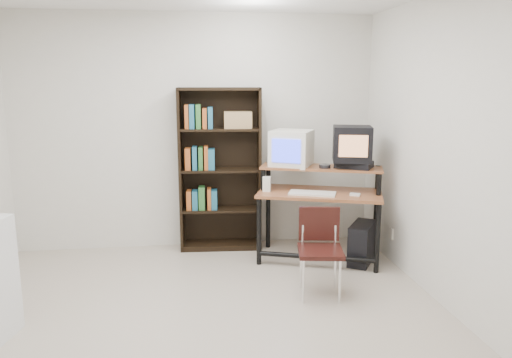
{
  "coord_description": "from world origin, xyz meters",
  "views": [
    {
      "loc": [
        -0.12,
        -3.61,
        1.88
      ],
      "look_at": [
        0.55,
        1.1,
        0.93
      ],
      "focal_mm": 35.0,
      "sensor_mm": 36.0,
      "label": 1
    }
  ],
  "objects": [
    {
      "name": "mouse",
      "position": [
        1.56,
        1.09,
        0.74
      ],
      "size": [
        0.12,
        0.1,
        0.03
      ],
      "primitive_type": "cube",
      "rotation": [
        0.0,
        0.0,
        -0.52
      ],
      "color": "white",
      "rests_on": "mousepad"
    },
    {
      "name": "floor",
      "position": [
        0.0,
        0.0,
        -0.01
      ],
      "size": [
        4.0,
        4.0,
        0.01
      ],
      "primitive_type": "cube",
      "color": "#BFB19E",
      "rests_on": "ground"
    },
    {
      "name": "pc_tower",
      "position": [
        1.67,
        1.15,
        0.21
      ],
      "size": [
        0.41,
        0.49,
        0.42
      ],
      "primitive_type": "cube",
      "rotation": [
        0.0,
        0.0,
        -0.57
      ],
      "color": "black",
      "rests_on": "floor"
    },
    {
      "name": "wall_outlet",
      "position": [
        1.99,
        1.15,
        0.3
      ],
      "size": [
        0.02,
        0.08,
        0.12
      ],
      "primitive_type": "cube",
      "color": "beige",
      "rests_on": "right_wall"
    },
    {
      "name": "crt_tv",
      "position": [
        1.59,
        1.33,
        1.23
      ],
      "size": [
        0.47,
        0.46,
        0.36
      ],
      "rotation": [
        0.0,
        0.0,
        -0.26
      ],
      "color": "black",
      "rests_on": "vcr"
    },
    {
      "name": "back_wall",
      "position": [
        0.0,
        2.0,
        1.3
      ],
      "size": [
        4.0,
        0.01,
        2.6
      ],
      "primitive_type": "cube",
      "color": "silver",
      "rests_on": "floor"
    },
    {
      "name": "desk_speaker",
      "position": [
        0.71,
        1.42,
        0.8
      ],
      "size": [
        0.1,
        0.09,
        0.17
      ],
      "primitive_type": "cube",
      "rotation": [
        0.0,
        0.0,
        -0.26
      ],
      "color": "silver",
      "rests_on": "computer_desk"
    },
    {
      "name": "computer_desk",
      "position": [
        1.26,
        1.33,
        0.69
      ],
      "size": [
        1.4,
        1.01,
        0.98
      ],
      "rotation": [
        0.0,
        0.0,
        -0.34
      ],
      "color": "#965731",
      "rests_on": "floor"
    },
    {
      "name": "front_wall",
      "position": [
        0.0,
        -2.0,
        1.3
      ],
      "size": [
        4.0,
        0.01,
        2.6
      ],
      "primitive_type": "cube",
      "color": "silver",
      "rests_on": "floor"
    },
    {
      "name": "cd_spindle",
      "position": [
        1.3,
        1.33,
        0.99
      ],
      "size": [
        0.15,
        0.15,
        0.05
      ],
      "primitive_type": "cylinder",
      "rotation": [
        0.0,
        0.0,
        -0.33
      ],
      "color": "#26262B",
      "rests_on": "computer_desk"
    },
    {
      "name": "crt_monitor",
      "position": [
        1.0,
        1.56,
        1.16
      ],
      "size": [
        0.55,
        0.55,
        0.38
      ],
      "rotation": [
        0.0,
        0.0,
        -0.48
      ],
      "color": "silver",
      "rests_on": "computer_desk"
    },
    {
      "name": "vcr",
      "position": [
        1.61,
        1.31,
        1.01
      ],
      "size": [
        0.44,
        0.42,
        0.08
      ],
      "primitive_type": "cube",
      "rotation": [
        0.0,
        0.0,
        -0.59
      ],
      "color": "black",
      "rests_on": "computer_desk"
    },
    {
      "name": "school_chair",
      "position": [
        1.03,
        0.48,
        0.47
      ],
      "size": [
        0.44,
        0.44,
        0.77
      ],
      "rotation": [
        0.0,
        0.0,
        -0.17
      ],
      "color": "black",
      "rests_on": "floor"
    },
    {
      "name": "right_wall",
      "position": [
        2.0,
        0.0,
        1.3
      ],
      "size": [
        0.01,
        4.0,
        2.6
      ],
      "primitive_type": "cube",
      "color": "silver",
      "rests_on": "floor"
    },
    {
      "name": "mousepad",
      "position": [
        1.54,
        1.09,
        0.72
      ],
      "size": [
        0.24,
        0.2,
        0.01
      ],
      "primitive_type": "cube",
      "rotation": [
        0.0,
        0.0,
        -0.11
      ],
      "color": "black",
      "rests_on": "computer_desk"
    },
    {
      "name": "keyboard",
      "position": [
        1.14,
        1.21,
        0.74
      ],
      "size": [
        0.51,
        0.37,
        0.03
      ],
      "primitive_type": "cube",
      "rotation": [
        0.0,
        0.0,
        -0.37
      ],
      "color": "silver",
      "rests_on": "computer_desk"
    },
    {
      "name": "bookshelf",
      "position": [
        0.25,
        1.86,
        0.92
      ],
      "size": [
        0.92,
        0.36,
        1.8
      ],
      "rotation": [
        0.0,
        0.0,
        -0.07
      ],
      "color": "black",
      "rests_on": "floor"
    }
  ]
}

